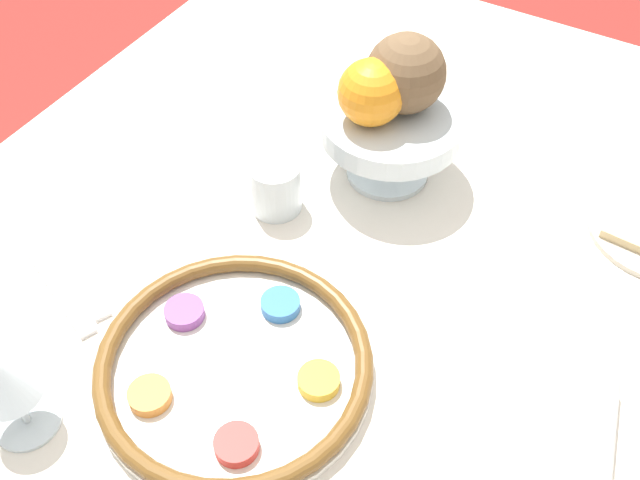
{
  "coord_description": "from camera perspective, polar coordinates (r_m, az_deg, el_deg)",
  "views": [
    {
      "loc": [
        -0.5,
        -0.26,
        1.43
      ],
      "look_at": [
        0.02,
        0.04,
        0.76
      ],
      "focal_mm": 42.0,
      "sensor_mm": 36.0,
      "label": 1
    }
  ],
  "objects": [
    {
      "name": "coconut",
      "position": [
        0.96,
        6.54,
        12.5
      ],
      "size": [
        0.1,
        0.1,
        0.1
      ],
      "color": "brown",
      "rests_on": "fruit_stand"
    },
    {
      "name": "fruit_stand",
      "position": [
        0.99,
        5.44,
        8.44
      ],
      "size": [
        0.19,
        0.19,
        0.1
      ],
      "color": "silver",
      "rests_on": "dining_table"
    },
    {
      "name": "cup_near",
      "position": [
        0.97,
        -3.43,
        4.12
      ],
      "size": [
        0.07,
        0.07,
        0.07
      ],
      "color": "silver",
      "rests_on": "dining_table"
    },
    {
      "name": "fork_left",
      "position": [
        0.95,
        -19.33,
        -3.38
      ],
      "size": [
        0.09,
        0.17,
        0.01
      ],
      "color": "silver",
      "rests_on": "dining_table"
    },
    {
      "name": "napkin_roll",
      "position": [
        0.81,
        19.91,
        -14.08
      ],
      "size": [
        0.16,
        0.08,
        0.05
      ],
      "color": "white",
      "rests_on": "dining_table"
    },
    {
      "name": "dining_table",
      "position": [
        1.21,
        1.26,
        -14.16
      ],
      "size": [
        1.38,
        1.1,
        0.72
      ],
      "color": "silver",
      "rests_on": "ground_plane"
    },
    {
      "name": "wine_glass",
      "position": [
        0.79,
        -22.97,
        -9.81
      ],
      "size": [
        0.07,
        0.07,
        0.12
      ],
      "color": "silver",
      "rests_on": "dining_table"
    },
    {
      "name": "orange_fruit",
      "position": [
        0.94,
        3.94,
        11.16
      ],
      "size": [
        0.08,
        0.08,
        0.08
      ],
      "color": "orange",
      "rests_on": "fruit_stand"
    },
    {
      "name": "fork_right",
      "position": [
        0.96,
        -18.14,
        -2.19
      ],
      "size": [
        0.09,
        0.17,
        0.01
      ],
      "color": "silver",
      "rests_on": "dining_table"
    },
    {
      "name": "seder_plate",
      "position": [
        0.83,
        -6.54,
        -9.48
      ],
      "size": [
        0.3,
        0.3,
        0.03
      ],
      "color": "silver",
      "rests_on": "dining_table"
    }
  ]
}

